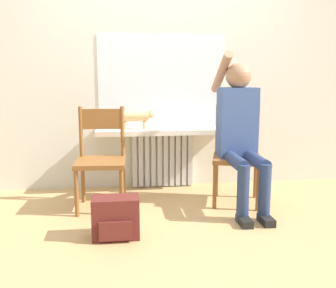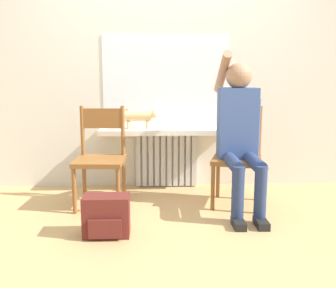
# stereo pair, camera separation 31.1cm
# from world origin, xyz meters

# --- Properties ---
(ground_plane) EXTENTS (12.00, 12.00, 0.00)m
(ground_plane) POSITION_xyz_m (0.00, 0.00, 0.00)
(ground_plane) COLOR tan
(wall_with_window) EXTENTS (7.00, 0.06, 2.70)m
(wall_with_window) POSITION_xyz_m (0.00, 1.23, 1.35)
(wall_with_window) COLOR silver
(wall_with_window) RESTS_ON ground_plane
(radiator) EXTENTS (0.65, 0.08, 0.59)m
(radiator) POSITION_xyz_m (-0.00, 1.15, 0.29)
(radiator) COLOR silver
(radiator) RESTS_ON ground_plane
(windowsill) EXTENTS (1.35, 0.34, 0.05)m
(windowsill) POSITION_xyz_m (0.00, 1.03, 0.61)
(windowsill) COLOR white
(windowsill) RESTS_ON radiator
(window_glass) EXTENTS (1.30, 0.01, 0.93)m
(window_glass) POSITION_xyz_m (0.00, 1.20, 1.11)
(window_glass) COLOR white
(window_glass) RESTS_ON windowsill
(chair_left) EXTENTS (0.45, 0.45, 0.90)m
(chair_left) POSITION_xyz_m (-0.61, 0.56, 0.46)
(chair_left) COLOR brown
(chair_left) RESTS_ON ground_plane
(chair_right) EXTENTS (0.53, 0.53, 0.90)m
(chair_right) POSITION_xyz_m (0.63, 0.56, 0.46)
(chair_right) COLOR brown
(chair_right) RESTS_ON ground_plane
(person) EXTENTS (0.36, 1.05, 1.39)m
(person) POSITION_xyz_m (0.62, 0.44, 0.71)
(person) COLOR navy
(person) RESTS_ON ground_plane
(cat) EXTENTS (0.47, 0.11, 0.21)m
(cat) POSITION_xyz_m (-0.27, 1.04, 0.77)
(cat) COLOR #DBB77A
(cat) RESTS_ON windowsill
(backpack) EXTENTS (0.34, 0.22, 0.30)m
(backpack) POSITION_xyz_m (-0.49, -0.13, 0.15)
(backpack) COLOR maroon
(backpack) RESTS_ON ground_plane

